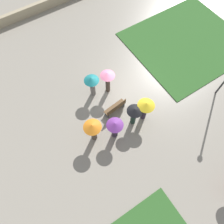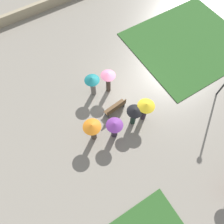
% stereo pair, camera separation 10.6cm
% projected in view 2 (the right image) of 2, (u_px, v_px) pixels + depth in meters
% --- Properties ---
extents(ground_plane, '(90.00, 90.00, 0.00)m').
position_uv_depth(ground_plane, '(121.00, 93.00, 15.36)').
color(ground_plane, gray).
extents(lawn_patch_near, '(8.61, 7.71, 0.06)m').
position_uv_depth(lawn_patch_near, '(188.00, 43.00, 17.45)').
color(lawn_patch_near, '#2D5B26').
rests_on(lawn_patch_near, ground_plane).
extents(parapet_wall, '(45.00, 0.35, 0.86)m').
position_uv_depth(parapet_wall, '(54.00, 1.00, 19.12)').
color(parapet_wall, tan).
rests_on(parapet_wall, ground_plane).
extents(park_bench, '(1.60, 0.59, 0.90)m').
position_uv_depth(park_bench, '(116.00, 108.00, 14.30)').
color(park_bench, brown).
rests_on(park_bench, ground_plane).
extents(crowd_person_teal, '(0.99, 0.99, 1.83)m').
position_uv_depth(crowd_person_teal, '(92.00, 83.00, 14.18)').
color(crowd_person_teal, slate).
rests_on(crowd_person_teal, ground_plane).
extents(crowd_person_orange, '(1.07, 1.07, 1.96)m').
position_uv_depth(crowd_person_orange, '(92.00, 128.00, 12.58)').
color(crowd_person_orange, '#47382D').
rests_on(crowd_person_orange, ground_plane).
extents(crowd_person_yellow, '(1.06, 1.06, 1.89)m').
position_uv_depth(crowd_person_yellow, '(146.00, 107.00, 13.22)').
color(crowd_person_yellow, '#2D2333').
rests_on(crowd_person_yellow, ground_plane).
extents(crowd_person_pink, '(0.97, 0.97, 2.00)m').
position_uv_depth(crowd_person_pink, '(108.00, 78.00, 14.15)').
color(crowd_person_pink, '#47382D').
rests_on(crowd_person_pink, ground_plane).
extents(crowd_person_purple, '(1.02, 1.02, 1.77)m').
position_uv_depth(crowd_person_purple, '(115.00, 127.00, 12.84)').
color(crowd_person_purple, '#2D2333').
rests_on(crowd_person_purple, ground_plane).
extents(crowd_person_black, '(0.96, 0.96, 1.78)m').
position_uv_depth(crowd_person_black, '(134.00, 114.00, 13.22)').
color(crowd_person_black, '#1E3328').
rests_on(crowd_person_black, ground_plane).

